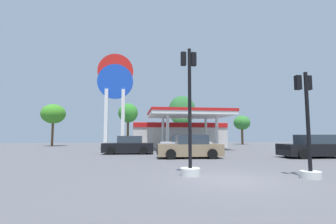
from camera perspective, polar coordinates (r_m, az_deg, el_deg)
ground_plane at (r=9.60m, az=13.97°, el=-14.95°), size 90.00×90.00×0.00m
gas_station at (r=34.36m, az=2.51°, el=-4.72°), size 12.59×14.04×4.40m
station_pole_sign at (r=30.27m, az=-12.14°, el=5.45°), size 4.24×0.56×11.42m
car_0 at (r=21.72m, az=-9.12°, el=-7.71°), size 4.43×2.19×1.55m
car_1 at (r=20.71m, az=30.54°, el=-7.04°), size 4.66×2.23×1.65m
car_2 at (r=22.69m, az=4.13°, el=-7.55°), size 4.89×2.78×1.65m
car_3 at (r=17.73m, az=5.02°, el=-8.18°), size 4.66×2.27×1.64m
traffic_signal_0 at (r=10.92m, az=29.67°, el=-5.38°), size 0.75×0.75×4.08m
traffic_signal_1 at (r=10.11m, az=5.06°, el=-4.65°), size 0.80×0.80×5.23m
tree_0 at (r=39.84m, az=-25.03°, el=-0.43°), size 3.44×3.44×6.14m
tree_1 at (r=39.95m, az=-9.23°, el=-0.30°), size 3.11×3.11×6.68m
tree_2 at (r=39.50m, az=3.25°, el=0.36°), size 4.31×4.31×7.88m
tree_3 at (r=44.51m, az=16.74°, el=-2.45°), size 2.82×2.82×4.95m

